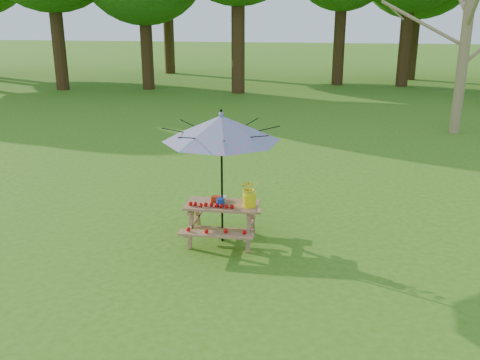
# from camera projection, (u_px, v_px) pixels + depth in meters

# --- Properties ---
(picnic_table) EXTENTS (1.20, 1.32, 0.67)m
(picnic_table) POSITION_uv_depth(u_px,v_px,m) (222.00, 223.00, 8.96)
(picnic_table) COLOR #A26A49
(picnic_table) RESTS_ON ground
(patio_umbrella) EXTENTS (2.29, 2.29, 2.25)m
(patio_umbrella) POSITION_uv_depth(u_px,v_px,m) (221.00, 128.00, 8.46)
(patio_umbrella) COLOR black
(patio_umbrella) RESTS_ON ground
(produce_bins) EXTENTS (0.25, 0.41, 0.13)m
(produce_bins) POSITION_uv_depth(u_px,v_px,m) (219.00, 200.00, 8.86)
(produce_bins) COLOR red
(produce_bins) RESTS_ON picnic_table
(tomatoes_row) EXTENTS (0.77, 0.13, 0.07)m
(tomatoes_row) POSITION_uv_depth(u_px,v_px,m) (211.00, 205.00, 8.69)
(tomatoes_row) COLOR red
(tomatoes_row) RESTS_ON picnic_table
(flower_bucket) EXTENTS (0.36, 0.34, 0.47)m
(flower_bucket) POSITION_uv_depth(u_px,v_px,m) (249.00, 192.00, 8.66)
(flower_bucket) COLOR yellow
(flower_bucket) RESTS_ON picnic_table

